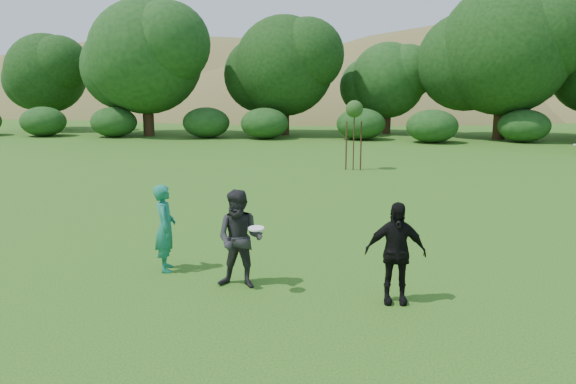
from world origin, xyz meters
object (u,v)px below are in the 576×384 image
object	(u,v)px
player_teal	(165,228)
sapling	(354,111)
player_grey	(240,239)
player_black	(395,253)

from	to	relation	value
player_teal	sapling	bearing A→B (deg)	-32.28
player_grey	sapling	bearing A→B (deg)	87.41
player_grey	player_black	bearing A→B (deg)	-3.21
player_black	player_teal	bearing A→B (deg)	162.04
player_grey	sapling	distance (m)	14.06
player_black	sapling	bearing A→B (deg)	89.67
player_grey	sapling	size ratio (longest dim) A/B	0.61
player_teal	sapling	distance (m)	13.68
sapling	player_grey	bearing A→B (deg)	-96.44
player_grey	player_black	xyz separation A→B (m)	(2.65, -0.33, -0.03)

